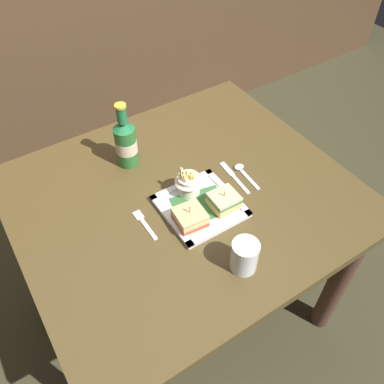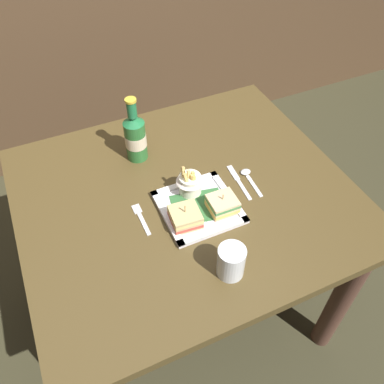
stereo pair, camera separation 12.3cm
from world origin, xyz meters
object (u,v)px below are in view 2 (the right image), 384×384
Objects in this scene: beer_bottle at (135,136)px; fork at (141,217)px; square_plate at (199,207)px; dining_table at (186,220)px; fries_cup at (190,181)px; spoon at (248,175)px; sandwich_half_left at (185,217)px; sandwich_half_right at (223,204)px; knife at (238,181)px; water_glass at (231,263)px.

beer_bottle is 1.88× the size of fork.
square_plate is at bearing -73.41° from beer_bottle.
beer_bottle is at bearing 109.65° from dining_table.
spoon is (0.21, -0.01, -0.05)m from fries_cup.
dining_table is at bearing 65.69° from sandwich_half_left.
dining_table is 12.37× the size of sandwich_half_right.
sandwich_half_left is 0.29m from spoon.
beer_bottle is (-0.08, 0.23, 0.23)m from dining_table.
knife is (0.11, 0.09, -0.03)m from sandwich_half_right.
water_glass is 0.77× the size of fork.
square_plate is 0.18m from fork.
dining_table is 0.22m from sandwich_half_right.
fries_cup is 0.31m from water_glass.
square_plate is 0.08m from sandwich_half_right.
spoon is at bearing 9.53° from knife.
square_plate reaches higher than dining_table.
knife is 0.04m from spoon.
knife is at bearing 17.88° from square_plate.
beer_bottle is at bearing 111.34° from fries_cup.
spoon is (0.30, -0.24, -0.09)m from beer_bottle.
spoon is (0.15, 0.10, -0.03)m from sandwich_half_right.
water_glass is at bearing -60.65° from fork.
fork and knife have the same top height.
spoon is (0.04, 0.01, 0.00)m from knife.
water_glass is at bearing -93.77° from fries_cup.
sandwich_half_left is 0.25m from knife.
sandwich_half_left is at bearing -159.67° from spoon.
fries_cup reaches higher than sandwich_half_left.
sandwich_half_right is at bearing 68.28° from water_glass.
beer_bottle reaches higher than fork.
spoon is (0.27, 0.10, -0.03)m from sandwich_half_left.
knife is at bearing 2.63° from fork.
sandwich_half_right is at bearing -66.12° from beer_bottle.
fork is at bearing -170.90° from fries_cup.
sandwich_half_right is 0.22m from water_glass.
water_glass reaches higher than sandwich_half_left.
beer_bottle reaches higher than square_plate.
dining_table is at bearing 173.11° from knife.
sandwich_half_left reaches higher than fork.
square_plate is 2.37× the size of water_glass.
dining_table is at bearing 140.64° from fries_cup.
spoon is (0.23, 0.30, -0.04)m from water_glass.
spoon is at bearing -3.99° from dining_table.
beer_bottle reaches higher than spoon.
fries_cup is 0.61× the size of knife.
sandwich_half_left is at bearing 180.00° from sandwich_half_right.
beer_bottle reaches higher than dining_table.
beer_bottle reaches higher than sandwich_half_left.
knife is (0.18, -0.02, 0.14)m from dining_table.
spoon is at bearing 16.38° from square_plate.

